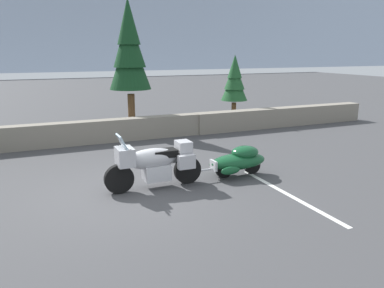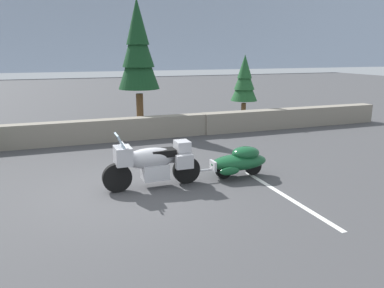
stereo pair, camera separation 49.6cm
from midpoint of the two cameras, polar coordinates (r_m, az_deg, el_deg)
ground_plane at (r=8.66m, az=-11.52°, el=-7.33°), size 80.00×80.00×0.00m
stone_guard_wall at (r=13.46m, az=-14.83°, el=1.82°), size 24.00×0.60×0.79m
distant_ridgeline at (r=103.18m, az=-23.30°, el=15.43°), size 240.00×80.00×16.00m
touring_motorcycle at (r=8.68m, az=-7.41°, el=-2.76°), size 2.31×0.76×1.33m
car_shaped_trailer at (r=9.58m, az=5.65°, el=-2.44°), size 2.20×0.78×0.76m
pine_tree_tall at (r=15.05m, az=-10.45°, el=13.95°), size 1.61×1.61×5.08m
pine_tree_secondary at (r=16.96m, az=5.61°, el=9.59°), size 1.17×1.17×2.97m
parking_stripe_marker at (r=8.61m, az=12.73°, el=-7.47°), size 0.12×3.60×0.01m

